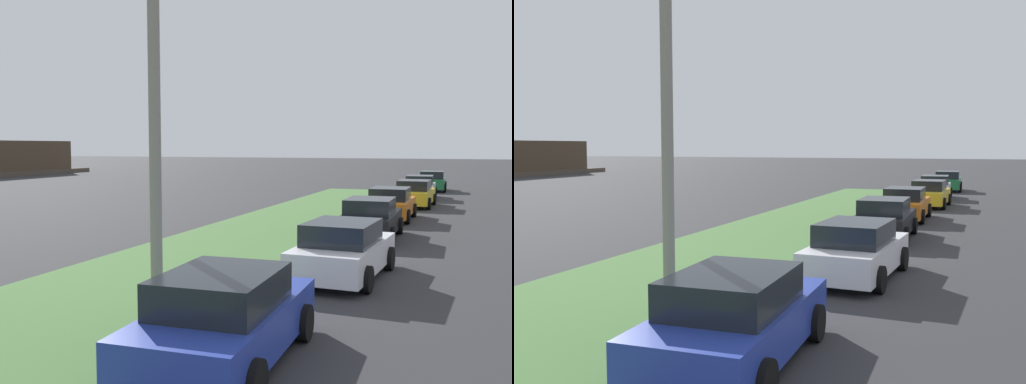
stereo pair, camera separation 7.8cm
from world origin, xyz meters
TOP-DOWN VIEW (x-y plane):
  - grass_median at (10.00, 7.90)m, footprint 60.00×6.00m
  - parked_car_blue at (5.01, 4.25)m, footprint 4.36×2.14m
  - parked_car_white at (11.41, 3.79)m, footprint 4.39×2.19m
  - parked_car_black at (18.04, 4.22)m, footprint 4.33×2.08m
  - parked_car_orange at (23.74, 4.27)m, footprint 4.31×2.03m
  - parked_car_yellow at (29.94, 3.81)m, footprint 4.36×2.13m
  - parked_car_silver at (35.28, 3.99)m, footprint 4.35×2.12m
  - parked_car_green at (41.97, 3.68)m, footprint 4.35×2.12m
  - streetlight at (7.08, 6.30)m, footprint 0.59×2.87m

SIDE VIEW (x-z plane):
  - grass_median at x=10.00m, z-range 0.00..0.12m
  - parked_car_blue at x=5.01m, z-range -0.02..1.45m
  - parked_car_white at x=11.41m, z-range -0.02..1.45m
  - parked_car_black at x=18.04m, z-range -0.02..1.45m
  - parked_car_orange at x=23.74m, z-range -0.02..1.45m
  - parked_car_yellow at x=29.94m, z-range -0.02..1.45m
  - parked_car_silver at x=35.28m, z-range -0.02..1.45m
  - parked_car_green at x=41.97m, z-range -0.02..1.45m
  - streetlight at x=7.08m, z-range 0.64..8.14m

